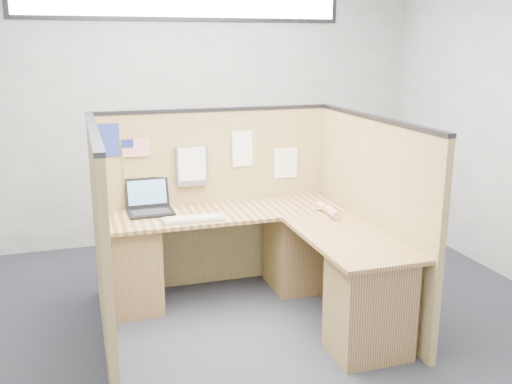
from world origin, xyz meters
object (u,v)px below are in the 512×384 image
object	(u,v)px
l_desk	(262,265)
keyboard	(194,219)
laptop	(149,204)
mouse	(321,208)

from	to	relation	value
l_desk	keyboard	world-z (taller)	keyboard
laptop	l_desk	bearing A→B (deg)	-38.08
l_desk	mouse	world-z (taller)	mouse
keyboard	mouse	distance (m)	1.05
keyboard	mouse	xyz separation A→B (m)	(1.04, -0.02, 0.01)
l_desk	laptop	xyz separation A→B (m)	(-0.77, 0.57, 0.40)
l_desk	mouse	distance (m)	0.70
laptop	keyboard	bearing A→B (deg)	-52.57
laptop	mouse	bearing A→B (deg)	-17.44
l_desk	mouse	xyz separation A→B (m)	(0.57, 0.19, 0.36)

